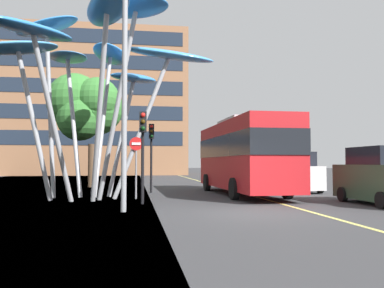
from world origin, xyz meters
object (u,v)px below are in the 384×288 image
Objects in this scene: car_parked_mid at (295,173)px; street_lamp at (135,44)px; red_bus at (243,153)px; traffic_light_kerb_far at (151,143)px; car_parked_near at (382,177)px; no_entry_sign at (136,158)px; car_parked_far at (262,170)px; car_side_street at (239,171)px; traffic_light_kerb_near at (143,137)px; leaf_sculpture at (94,52)px.

car_parked_mid is 12.84m from street_lamp.
red_bus reaches higher than traffic_light_kerb_far.
no_entry_sign is at bearing 157.60° from car_parked_near.
car_parked_near is (8.54, -7.42, -1.63)m from traffic_light_kerb_far.
car_parked_far is (-0.40, 13.63, 0.03)m from car_parked_near.
street_lamp is at bearing -113.67° from car_side_street.
traffic_light_kerb_far is 3.75m from no_entry_sign.
car_side_street is at bearing 75.97° from red_bus.
leaf_sculpture is at bearing 129.94° from traffic_light_kerb_near.
car_parked_far is 0.44× the size of street_lamp.
leaf_sculpture is at bearing 175.59° from no_entry_sign.
car_parked_mid is at bearing 16.41° from leaf_sculpture.
street_lamp is (1.81, -4.94, -1.01)m from leaf_sculpture.
traffic_light_kerb_near is 20.00m from car_side_street.
car_parked_mid is 6.48m from car_parked_far.
car_parked_mid is at bearing -1.88° from traffic_light_kerb_far.
no_entry_sign reaches higher than car_parked_near.
leaf_sculpture is 13.17m from car_parked_near.
car_parked_far is (8.13, 6.21, -1.59)m from traffic_light_kerb_far.
leaf_sculpture is 5.85m from traffic_light_kerb_far.
traffic_light_kerb_far is 8.13m from car_parked_mid.
traffic_light_kerb_far is at bearing 157.87° from red_bus.
traffic_light_kerb_near is at bearing -84.32° from no_entry_sign.
red_bus reaches higher than car_side_street.
traffic_light_kerb_far is 0.86× the size of car_side_street.
traffic_light_kerb_near is 1.30× the size of no_entry_sign.
traffic_light_kerb_far reaches higher than car_parked_near.
car_side_street is at bearing 91.32° from car_parked_far.
red_bus is at bearing -104.03° from car_side_street.
traffic_light_kerb_near is 15.06m from car_parked_far.
traffic_light_kerb_near is 10.40m from car_parked_mid.
no_entry_sign is (-5.36, -1.71, -0.27)m from red_bus.
car_parked_mid is at bearing -90.20° from car_side_street.
leaf_sculpture is 5.11m from no_entry_sign.
car_parked_far is at bearing 65.96° from red_bus.
car_parked_near is 1.10× the size of car_parked_mid.
street_lamp is (-0.92, -8.35, 2.88)m from traffic_light_kerb_far.
traffic_light_kerb_far is 0.85× the size of car_parked_near.
leaf_sculpture is at bearing 110.12° from street_lamp.
street_lamp reaches higher than no_entry_sign.
car_parked_far is (3.59, 8.06, -1.01)m from red_bus.
red_bus is at bearing 17.69° from no_entry_sign.
car_parked_near is at bearing -85.38° from car_parked_mid.
car_parked_near reaches higher than car_parked_mid.
street_lamp is at bearing -98.18° from traffic_light_kerb_near.
car_parked_far is at bearing 91.69° from car_parked_near.
leaf_sculpture reaches higher than red_bus.
leaf_sculpture is 2.94× the size of traffic_light_kerb_near.
leaf_sculpture reaches higher than car_parked_far.
no_entry_sign is at bearing -159.43° from car_parked_mid.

